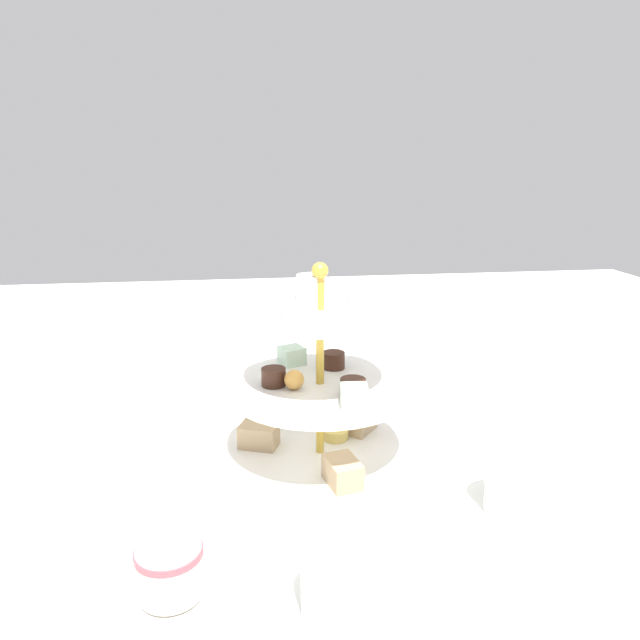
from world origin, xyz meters
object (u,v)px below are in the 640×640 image
at_px(tiered_serving_stand, 320,401).
at_px(water_glass_mid_back, 515,475).
at_px(water_glass_tall_right, 204,362).
at_px(butter_knife_right, 53,496).
at_px(water_glass_short_left, 339,573).
at_px(teacup_with_saucer, 170,574).
at_px(butter_knife_left, 431,384).

distance_m(tiered_serving_stand, water_glass_mid_back, 0.24).
xyz_separation_m(tiered_serving_stand, water_glass_tall_right, (0.22, 0.16, -0.02)).
bearing_deg(butter_knife_right, water_glass_tall_right, 150.75).
xyz_separation_m(tiered_serving_stand, water_glass_short_left, (-0.27, 0.02, -0.04)).
height_order(water_glass_tall_right, butter_knife_right, water_glass_tall_right).
xyz_separation_m(teacup_with_saucer, butter_knife_left, (0.45, -0.38, -0.02)).
bearing_deg(tiered_serving_stand, water_glass_short_left, 175.79).
xyz_separation_m(tiered_serving_stand, butter_knife_right, (-0.05, 0.31, -0.08)).
xyz_separation_m(butter_knife_left, butter_knife_right, (-0.27, 0.53, 0.00)).
xyz_separation_m(tiered_serving_stand, water_glass_mid_back, (-0.14, -0.19, -0.04)).
height_order(water_glass_short_left, teacup_with_saucer, water_glass_short_left).
distance_m(water_glass_tall_right, butter_knife_right, 0.31).
relative_size(water_glass_tall_right, butter_knife_right, 0.75).
distance_m(tiered_serving_stand, teacup_with_saucer, 0.29).
bearing_deg(teacup_with_saucer, water_glass_mid_back, -76.59).
height_order(tiered_serving_stand, water_glass_tall_right, tiered_serving_stand).
bearing_deg(water_glass_short_left, butter_knife_right, 53.49).
bearing_deg(teacup_with_saucer, butter_knife_right, 40.09).
bearing_deg(tiered_serving_stand, butter_knife_right, 98.98).
bearing_deg(water_glass_short_left, butter_knife_left, -26.10).
bearing_deg(water_glass_short_left, water_glass_tall_right, 15.80).
bearing_deg(water_glass_tall_right, tiered_serving_stand, -144.10).
bearing_deg(water_glass_mid_back, butter_knife_right, 79.30).
distance_m(water_glass_short_left, teacup_with_saucer, 0.15).
relative_size(tiered_serving_stand, teacup_with_saucer, 3.11).
bearing_deg(butter_knife_right, tiered_serving_stand, 100.33).
bearing_deg(tiered_serving_stand, water_glass_tall_right, 35.90).
relative_size(water_glass_tall_right, water_glass_mid_back, 1.43).
relative_size(water_glass_short_left, butter_knife_right, 0.48).
relative_size(water_glass_tall_right, water_glass_short_left, 1.57).
distance_m(water_glass_short_left, butter_knife_left, 0.55).
distance_m(water_glass_short_left, butter_knife_right, 0.37).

